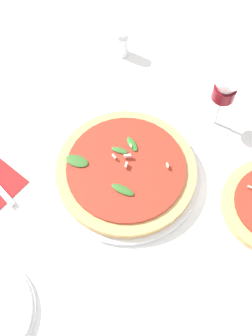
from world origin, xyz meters
TOP-DOWN VIEW (x-y plane):
  - ground_plane at (0.00, 0.00)m, footprint 6.00×6.00m
  - pizza_arugula_main at (0.01, -0.01)m, footprint 0.30×0.30m
  - wine_glass at (-0.00, -0.24)m, footprint 0.08×0.08m
  - shaker_pepper at (0.29, -0.20)m, footprint 0.03×0.03m

SIDE VIEW (x-z plane):
  - ground_plane at x=0.00m, z-range 0.00..0.00m
  - pizza_arugula_main at x=0.01m, z-range -0.01..0.04m
  - shaker_pepper at x=0.29m, z-range 0.00..0.07m
  - wine_glass at x=0.00m, z-range 0.04..0.20m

